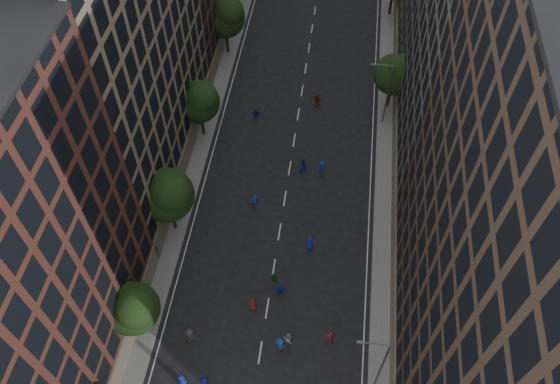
{
  "coord_description": "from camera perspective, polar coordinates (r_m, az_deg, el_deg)",
  "views": [
    {
      "loc": [
        4.32,
        -4.86,
        49.32
      ],
      "look_at": [
        -0.46,
        30.83,
        2.0
      ],
      "focal_mm": 35.0,
      "sensor_mm": 36.0,
      "label": 1
    }
  ],
  "objects": [
    {
      "name": "streetlamp_near",
      "position": [
        47.65,
        10.42,
        -17.19
      ],
      "size": [
        2.64,
        0.22,
        9.06
      ],
      "color": "#595B60",
      "rests_on": "ground"
    },
    {
      "name": "skater_15",
      "position": [
        63.28,
        4.42,
        2.58
      ],
      "size": [
        1.28,
        0.92,
        1.78
      ],
      "primitive_type": "imported",
      "rotation": [
        0.0,
        0.0,
        3.39
      ],
      "color": "#123097",
      "rests_on": "ground"
    },
    {
      "name": "skater_13",
      "position": [
        60.21,
        -2.65,
        -0.9
      ],
      "size": [
        0.76,
        0.62,
        1.79
      ],
      "primitive_type": "imported",
      "rotation": [
        0.0,
        0.0,
        3.49
      ],
      "color": "blue",
      "rests_on": "ground"
    },
    {
      "name": "bldg_right_b",
      "position": [
        60.66,
        21.19,
        16.38
      ],
      "size": [
        14.0,
        28.0,
        33.0
      ],
      "primitive_type": "cube",
      "color": "#5E574E",
      "rests_on": "ground"
    },
    {
      "name": "tree_right_a",
      "position": [
        68.83,
        12.0,
        12.05
      ],
      "size": [
        5.0,
        5.0,
        8.39
      ],
      "color": "black",
      "rests_on": "ground"
    },
    {
      "name": "skater_9",
      "position": [
        53.07,
        -9.37,
        -14.55
      ],
      "size": [
        1.33,
        1.02,
        1.82
      ],
      "primitive_type": "imported",
      "rotation": [
        0.0,
        0.0,
        2.81
      ],
      "color": "#3B3C40",
      "rests_on": "ground"
    },
    {
      "name": "sidewalk_left",
      "position": [
        73.71,
        -7.31,
        10.32
      ],
      "size": [
        4.0,
        105.0,
        0.15
      ],
      "primitive_type": "cube",
      "color": "slate",
      "rests_on": "ground"
    },
    {
      "name": "bldg_right_a",
      "position": [
        39.89,
        25.73,
        -6.99
      ],
      "size": [
        14.0,
        30.0,
        36.0
      ],
      "primitive_type": "cube",
      "color": "#4C3829",
      "rests_on": "ground"
    },
    {
      "name": "skater_16",
      "position": [
        68.94,
        -2.48,
        8.06
      ],
      "size": [
        1.1,
        0.56,
        1.81
      ],
      "primitive_type": "imported",
      "rotation": [
        0.0,
        0.0,
        3.25
      ],
      "color": "#161296",
      "rests_on": "ground"
    },
    {
      "name": "skater_12",
      "position": [
        57.09,
        3.15,
        -5.35
      ],
      "size": [
        1.03,
        0.82,
        1.86
      ],
      "primitive_type": "imported",
      "rotation": [
        0.0,
        0.0,
        2.87
      ],
      "color": "#1624B3",
      "rests_on": "ground"
    },
    {
      "name": "tree_left_4",
      "position": [
        76.08,
        -5.65,
        17.85
      ],
      "size": [
        5.4,
        5.4,
        9.08
      ],
      "color": "black",
      "rests_on": "ground"
    },
    {
      "name": "tree_left_3",
      "position": [
        64.24,
        -8.41,
        9.44
      ],
      "size": [
        5.0,
        5.0,
        8.58
      ],
      "color": "black",
      "rests_on": "ground"
    },
    {
      "name": "skater_8",
      "position": [
        52.36,
        0.83,
        -15.04
      ],
      "size": [
        0.97,
        0.83,
        1.71
      ],
      "primitive_type": "imported",
      "rotation": [
        0.0,
        0.0,
        2.89
      ],
      "color": "silver",
      "rests_on": "ground"
    },
    {
      "name": "skater_10",
      "position": [
        55.09,
        -0.66,
        -9.01
      ],
      "size": [
        1.01,
        0.6,
        1.61
      ],
      "primitive_type": "imported",
      "rotation": [
        0.0,
        0.0,
        2.91
      ],
      "color": "#1D6130",
      "rests_on": "ground"
    },
    {
      "name": "skater_0",
      "position": [
        51.63,
        -10.18,
        -18.83
      ],
      "size": [
        1.03,
        0.76,
        1.9
      ],
      "primitive_type": "imported",
      "rotation": [
        0.0,
        0.0,
        2.96
      ],
      "color": "#13309E",
      "rests_on": "ground"
    },
    {
      "name": "skater_4",
      "position": [
        51.55,
        -7.94,
        -18.95
      ],
      "size": [
        0.91,
        0.43,
        1.5
      ],
      "primitive_type": "imported",
      "rotation": [
        0.0,
        0.0,
        3.22
      ],
      "color": "#1916B2",
      "rests_on": "ground"
    },
    {
      "name": "sidewalk_right",
      "position": [
        72.29,
        11.75,
        8.48
      ],
      "size": [
        4.0,
        105.0,
        0.15
      ],
      "primitive_type": "cube",
      "color": "slate",
      "rests_on": "ground"
    },
    {
      "name": "skater_11",
      "position": [
        54.46,
        0.02,
        -10.25
      ],
      "size": [
        1.49,
        0.49,
        1.61
      ],
      "primitive_type": "imported",
      "rotation": [
        0.0,
        0.0,
        3.13
      ],
      "color": "#1531AD",
      "rests_on": "ground"
    },
    {
      "name": "skater_3",
      "position": [
        52.1,
        0.04,
        -15.65
      ],
      "size": [
        1.32,
        1.07,
        1.78
      ],
      "primitive_type": "imported",
      "rotation": [
        0.0,
        0.0,
        2.73
      ],
      "color": "#144CA3",
      "rests_on": "ground"
    },
    {
      "name": "tree_left_1",
      "position": [
        50.01,
        -15.06,
        -11.67
      ],
      "size": [
        4.8,
        4.8,
        8.21
      ],
      "color": "black",
      "rests_on": "ground"
    },
    {
      "name": "bldg_left_b",
      "position": [
        56.37,
        -19.08,
        14.73
      ],
      "size": [
        14.0,
        26.0,
        34.0
      ],
      "primitive_type": "cube",
      "color": "#897559",
      "rests_on": "ground"
    },
    {
      "name": "skater_14",
      "position": [
        63.22,
        2.35,
        2.77
      ],
      "size": [
        1.14,
        1.03,
        1.91
      ],
      "primitive_type": "imported",
      "rotation": [
        0.0,
        0.0,
        3.54
      ],
      "color": "navy",
      "rests_on": "ground"
    },
    {
      "name": "skater_7",
      "position": [
        52.56,
        5.23,
        -14.83
      ],
      "size": [
        0.76,
        0.62,
        1.81
      ],
      "primitive_type": "imported",
      "rotation": [
        0.0,
        0.0,
        3.46
      ],
      "color": "maroon",
      "rests_on": "ground"
    },
    {
      "name": "tree_left_2",
      "position": [
        54.98,
        -11.65,
        -0.2
      ],
      "size": [
        5.6,
        5.6,
        9.45
      ],
      "color": "black",
      "rests_on": "ground"
    },
    {
      "name": "skater_6",
      "position": [
        53.73,
        -2.86,
        -11.71
      ],
      "size": [
        0.99,
        0.76,
        1.8
      ],
      "primitive_type": "imported",
      "rotation": [
        0.0,
        0.0,
        3.37
      ],
      "color": "maroon",
      "rests_on": "ground"
    },
    {
      "name": "skater_17",
      "position": [
        71.1,
        3.92,
        9.6
      ],
      "size": [
        1.64,
        0.97,
        1.68
      ],
      "primitive_type": "imported",
      "rotation": [
        0.0,
        0.0,
        2.82
      ],
      "color": "maroon",
      "rests_on": "ground"
    },
    {
      "name": "streetlamp_far",
      "position": [
        66.87,
        11.05,
        10.29
      ],
      "size": [
        2.64,
        0.22,
        9.06
      ],
      "color": "#595B60",
      "rests_on": "ground"
    },
    {
      "name": "ground",
      "position": [
        66.81,
        1.44,
        5.13
      ],
      "size": [
        240.0,
        240.0,
        0.0
      ],
      "primitive_type": "plane",
      "color": "black",
      "rests_on": "ground"
    }
  ]
}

